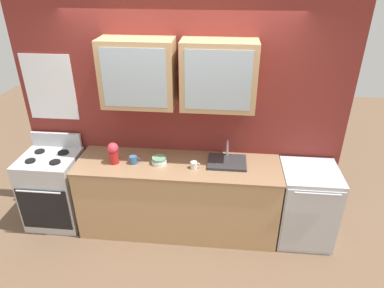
% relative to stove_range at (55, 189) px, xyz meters
% --- Properties ---
extents(ground_plane, '(10.00, 10.00, 0.00)m').
position_rel_stove_range_xyz_m(ground_plane, '(1.53, 0.00, -0.46)').
color(ground_plane, brown).
extents(back_wall_unit, '(3.70, 0.45, 2.71)m').
position_rel_stove_range_xyz_m(back_wall_unit, '(1.52, 0.32, 1.04)').
color(back_wall_unit, maroon).
rests_on(back_wall_unit, ground_plane).
extents(counter, '(2.31, 0.66, 0.91)m').
position_rel_stove_range_xyz_m(counter, '(1.53, 0.00, -0.01)').
color(counter, tan).
rests_on(counter, ground_plane).
extents(stove_range, '(0.65, 0.63, 1.09)m').
position_rel_stove_range_xyz_m(stove_range, '(0.00, 0.00, 0.00)').
color(stove_range, silver).
rests_on(stove_range, ground_plane).
extents(sink_faucet, '(0.43, 0.34, 0.22)m').
position_rel_stove_range_xyz_m(sink_faucet, '(2.07, 0.07, 0.47)').
color(sink_faucet, '#2D2D30').
rests_on(sink_faucet, counter).
extents(bowl_stack, '(0.17, 0.17, 0.08)m').
position_rel_stove_range_xyz_m(bowl_stack, '(1.32, -0.01, 0.49)').
color(bowl_stack, white).
rests_on(bowl_stack, counter).
extents(vase, '(0.12, 0.12, 0.25)m').
position_rel_stove_range_xyz_m(vase, '(0.81, -0.04, 0.58)').
color(vase, '#B21E1E').
rests_on(vase, counter).
extents(cup_near_sink, '(0.11, 0.08, 0.08)m').
position_rel_stove_range_xyz_m(cup_near_sink, '(1.72, -0.07, 0.49)').
color(cup_near_sink, silver).
rests_on(cup_near_sink, counter).
extents(cup_near_bowls, '(0.12, 0.08, 0.09)m').
position_rel_stove_range_xyz_m(cup_near_bowls, '(1.03, -0.03, 0.49)').
color(cup_near_bowls, '#38608C').
rests_on(cup_near_bowls, counter).
extents(dishwasher, '(0.62, 0.65, 0.91)m').
position_rel_stove_range_xyz_m(dishwasher, '(3.00, -0.00, -0.01)').
color(dishwasher, silver).
rests_on(dishwasher, ground_plane).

